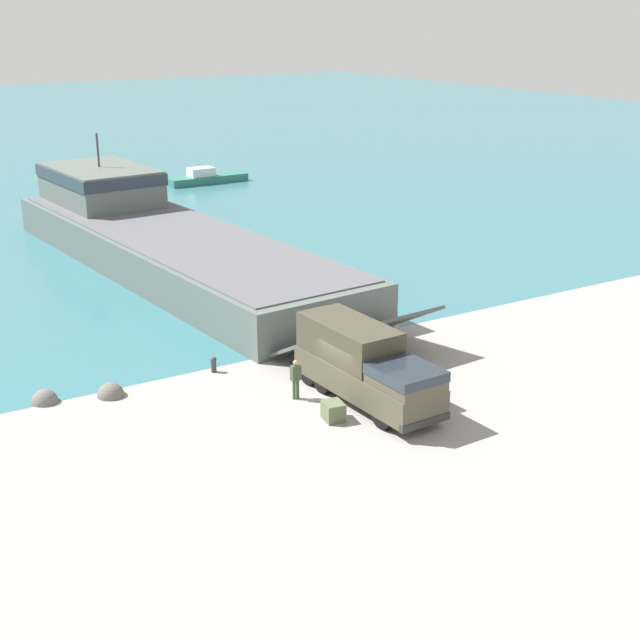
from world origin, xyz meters
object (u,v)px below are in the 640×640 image
Objects in this scene: moored_boat_a at (206,178)px; mooring_bollard at (214,364)px; cargo_crate at (333,411)px; landing_craft at (158,235)px; soldier_on_ramp at (296,376)px; military_truck at (365,365)px.

moored_boat_a is 48.30m from mooring_bollard.
moored_boat_a is 8.64× the size of cargo_crate.
landing_craft is 28.99m from moored_boat_a.
landing_craft is 4.81× the size of moored_boat_a.
cargo_crate is (-3.10, -26.32, -1.45)m from landing_craft.
moored_boat_a reaches higher than cargo_crate.
cargo_crate is at bearing -20.28° from moored_boat_a.
mooring_bollard is (-5.07, -19.13, -1.43)m from landing_craft.
cargo_crate is at bearing -100.91° from landing_craft.
soldier_on_ramp is at bearing 95.18° from cargo_crate.
landing_craft is at bearing 83.27° from cargo_crate.
soldier_on_ramp reaches higher than moored_boat_a.
moored_boat_a is at bearing 65.76° from mooring_bollard.
soldier_on_ramp is 2.37× the size of mooring_bollard.
landing_craft reaches higher than moored_boat_a.
moored_boat_a is at bearing -22.49° from soldier_on_ramp.
cargo_crate is (-17.87, -51.23, -0.12)m from moored_boat_a.
cargo_crate is at bearing -74.71° from mooring_bollard.
soldier_on_ramp is 4.92m from mooring_bollard.
landing_craft is at bearing 175.68° from military_truck.
military_truck is at bearing -18.39° from moored_boat_a.
landing_craft is 51.23× the size of mooring_bollard.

